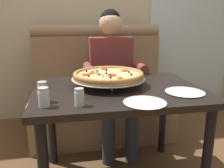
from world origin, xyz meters
TOP-DOWN VIEW (x-y plane):
  - back_wall_with_window at (0.00, 1.45)m, footprint 6.00×0.12m
  - window_panel at (1.25, 1.38)m, footprint 1.10×0.02m
  - booth_bench at (0.00, 0.88)m, footprint 1.40×0.78m
  - dining_table at (0.00, 0.00)m, footprint 1.10×0.83m
  - diner_main at (0.07, 0.62)m, footprint 0.54×0.64m
  - pizza at (-0.06, 0.08)m, footprint 0.51×0.51m
  - shaker_oregano at (-0.28, -0.30)m, footprint 0.05×0.05m
  - shaker_parmesan at (-0.47, -0.19)m, footprint 0.05×0.05m
  - shaker_pepper_flakes at (-0.46, -0.27)m, footprint 0.06×0.06m
  - plate_near_left at (0.39, -0.18)m, footprint 0.25×0.25m
  - plate_near_right at (0.08, -0.32)m, footprint 0.24×0.24m

SIDE VIEW (x-z plane):
  - booth_bench at x=0.00m, z-range -0.17..0.96m
  - dining_table at x=0.00m, z-range 0.27..0.99m
  - diner_main at x=0.07m, z-range 0.07..1.35m
  - plate_near_left at x=0.39m, z-range 0.73..0.75m
  - plate_near_right at x=0.08m, z-range 0.73..0.75m
  - shaker_oregano at x=-0.28m, z-range 0.72..0.82m
  - shaker_pepper_flakes at x=-0.46m, z-range 0.72..0.82m
  - shaker_parmesan at x=-0.47m, z-range 0.72..0.83m
  - pizza at x=-0.06m, z-range 0.75..0.85m
  - back_wall_with_window at x=0.00m, z-range 0.00..2.80m
  - window_panel at x=1.25m, z-range 0.00..2.80m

